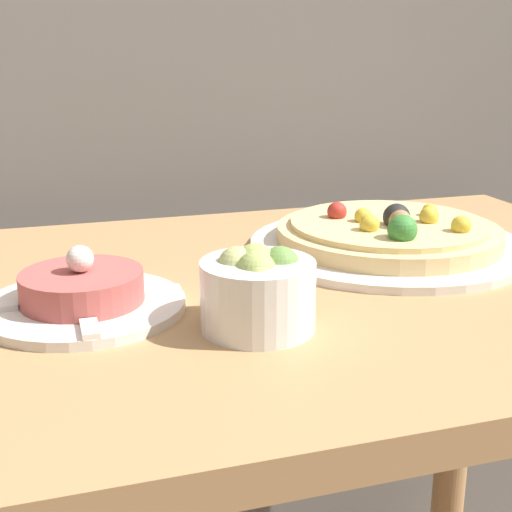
% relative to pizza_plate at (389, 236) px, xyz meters
% --- Properties ---
extents(dining_table, '(1.28, 0.68, 0.78)m').
position_rel_pizza_plate_xyz_m(dining_table, '(-0.32, -0.08, -0.14)').
color(dining_table, '#AD7F51').
rests_on(dining_table, ground_plane).
extents(pizza_plate, '(0.36, 0.36, 0.07)m').
position_rel_pizza_plate_xyz_m(pizza_plate, '(0.00, 0.00, 0.00)').
color(pizza_plate, silver).
rests_on(pizza_plate, dining_table).
extents(tartare_plate, '(0.21, 0.21, 0.07)m').
position_rel_pizza_plate_xyz_m(tartare_plate, '(-0.40, -0.11, -0.00)').
color(tartare_plate, silver).
rests_on(tartare_plate, dining_table).
extents(small_bowl, '(0.11, 0.11, 0.08)m').
position_rel_pizza_plate_xyz_m(small_bowl, '(-0.24, -0.20, 0.02)').
color(small_bowl, white).
rests_on(small_bowl, dining_table).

